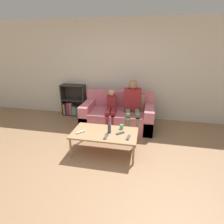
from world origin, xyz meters
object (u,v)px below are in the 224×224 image
Objects in this scene: bottle at (109,128)px; tv_remote_0 at (128,137)px; tv_remote_2 at (81,132)px; cup_near at (122,127)px; bookshelf at (74,104)px; person_adult at (132,102)px; tv_remote_1 at (106,137)px; couch at (118,115)px; coffee_table at (105,134)px; person_child at (111,108)px; tv_remote_3 at (120,133)px.

tv_remote_0 is at bearing -19.10° from bottle.
cup_near is at bearing 64.91° from tv_remote_2.
person_adult is (1.75, -0.59, 0.37)m from bookshelf.
bottle is (-0.20, -0.20, 0.04)m from cup_near.
cup_near is 0.44m from tv_remote_1.
couch is at bearing 159.61° from person_adult.
person_adult is 5.78× the size of bottle.
coffee_table is at bearing -118.58° from person_adult.
couch is 0.33m from person_child.
tv_remote_0 is 0.83× the size of bottle.
tv_remote_0 is at bearing 10.34° from tv_remote_1.
person_child is 6.14× the size of tv_remote_3.
tv_remote_3 is (0.23, 0.18, 0.00)m from tv_remote_1.
couch is at bearing 113.85° from tv_remote_0.
tv_remote_2 is 0.55m from bottle.
cup_near is 0.20m from tv_remote_3.
person_child is at bearing 178.49° from person_adult.
cup_near is at bearing 44.56° from bottle.
tv_remote_0 is 1.13× the size of tv_remote_3.
bookshelf is 0.95× the size of person_child.
couch reaches higher than tv_remote_1.
couch is at bearing 34.09° from person_child.
coffee_table is 1.24m from person_adult.
tv_remote_0 is at bearing -73.09° from couch.
bookshelf is 5.20× the size of tv_remote_0.
coffee_table is (1.33, -1.71, 0.06)m from bookshelf.
tv_remote_2 is at bearing -174.39° from tv_remote_0.
tv_remote_3 is (0.00, -0.20, -0.03)m from cup_near.
person_adult is 7.04× the size of tv_remote_1.
tv_remote_1 is 0.82× the size of bottle.
person_adult is at bearing 99.22° from tv_remote_0.
person_adult is 1.18m from bottle.
tv_remote_2 is (-0.44, -0.10, 0.05)m from coffee_table.
couch is 1.22m from tv_remote_3.
cup_near is 0.42× the size of bottle.
bottle is at bearing 167.84° from tv_remote_0.
person_adult is 13.64× the size of cup_near.
person_adult is 1.27m from tv_remote_0.
tv_remote_2 is (-0.35, -1.16, -0.10)m from person_child.
tv_remote_2 is at bearing -167.38° from coffee_table.
tv_remote_0 is 0.21m from tv_remote_3.
person_child is 5.53× the size of tv_remote_1.
person_child is at bearing 115.45° from tv_remote_2.
bottle is at bearing 5.72° from coffee_table.
couch reaches higher than tv_remote_3.
person_child is (-0.51, -0.06, -0.16)m from person_adult.
coffee_table is 13.91× the size of cup_near.
coffee_table is at bearing -92.95° from couch.
bookshelf is at bearing 179.50° from tv_remote_3.
tv_remote_3 is (1.63, -1.70, 0.11)m from bookshelf.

